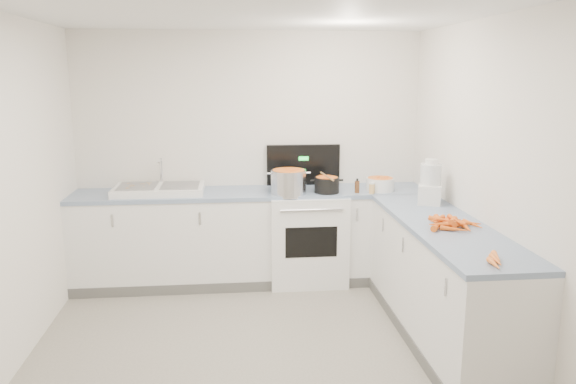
{
  "coord_description": "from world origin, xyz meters",
  "views": [
    {
      "loc": [
        -0.2,
        -3.75,
        2.09
      ],
      "look_at": [
        0.3,
        1.1,
        1.05
      ],
      "focal_mm": 35.0,
      "sensor_mm": 36.0,
      "label": 1
    }
  ],
  "objects": [
    {
      "name": "wall_front",
      "position": [
        0.0,
        -2.0,
        1.25
      ],
      "size": [
        3.5,
        0.0,
        2.5
      ],
      "primitive_type": null,
      "rotation": [
        -1.57,
        0.0,
        0.0
      ],
      "color": "silver",
      "rests_on": "ground"
    },
    {
      "name": "carrot_pile",
      "position": [
        1.44,
        0.21,
        0.97
      ],
      "size": [
        0.44,
        0.38,
        0.08
      ],
      "color": "orange",
      "rests_on": "counter_right"
    },
    {
      "name": "mixing_bowl",
      "position": [
        1.27,
        1.59,
        1.0
      ],
      "size": [
        0.36,
        0.36,
        0.13
      ],
      "primitive_type": "cylinder",
      "rotation": [
        0.0,
        0.0,
        -0.37
      ],
      "color": "white",
      "rests_on": "counter_back"
    },
    {
      "name": "ceiling",
      "position": [
        0.0,
        0.0,
        2.5
      ],
      "size": [
        3.5,
        4.0,
        0.0
      ],
      "primitive_type": null,
      "rotation": [
        3.14,
        0.0,
        0.0
      ],
      "color": "silver",
      "rests_on": "ground"
    },
    {
      "name": "food_processor",
      "position": [
        1.56,
        0.99,
        1.11
      ],
      "size": [
        0.27,
        0.29,
        0.4
      ],
      "color": "white",
      "rests_on": "counter_right"
    },
    {
      "name": "peelings",
      "position": [
        -1.1,
        1.71,
        1.02
      ],
      "size": [
        0.24,
        0.3,
        0.01
      ],
      "color": "tan",
      "rests_on": "sink"
    },
    {
      "name": "stove",
      "position": [
        0.55,
        1.69,
        0.47
      ],
      "size": [
        0.76,
        0.65,
        1.36
      ],
      "color": "white",
      "rests_on": "ground"
    },
    {
      "name": "counter_right",
      "position": [
        1.45,
        0.3,
        0.47
      ],
      "size": [
        0.62,
        2.2,
        0.94
      ],
      "color": "white",
      "rests_on": "ground"
    },
    {
      "name": "wall_right",
      "position": [
        1.75,
        0.0,
        1.25
      ],
      "size": [
        0.0,
        4.0,
        2.5
      ],
      "primitive_type": null,
      "rotation": [
        1.57,
        0.0,
        -1.57
      ],
      "color": "silver",
      "rests_on": "ground"
    },
    {
      "name": "counter_back",
      "position": [
        0.0,
        1.7,
        0.47
      ],
      "size": [
        3.5,
        0.62,
        0.94
      ],
      "color": "white",
      "rests_on": "ground"
    },
    {
      "name": "floor",
      "position": [
        0.0,
        0.0,
        0.0
      ],
      "size": [
        3.5,
        4.0,
        0.0
      ],
      "primitive_type": null,
      "color": "gray",
      "rests_on": "ground"
    },
    {
      "name": "steel_pot",
      "position": [
        0.35,
        1.54,
        1.05
      ],
      "size": [
        0.39,
        0.39,
        0.25
      ],
      "primitive_type": "cylinder",
      "rotation": [
        0.0,
        0.0,
        -0.16
      ],
      "color": "silver",
      "rests_on": "stove"
    },
    {
      "name": "extract_bottle",
      "position": [
        1.02,
        1.51,
        1.0
      ],
      "size": [
        0.05,
        0.05,
        0.12
      ],
      "primitive_type": "cylinder",
      "color": "#593319",
      "rests_on": "counter_back"
    },
    {
      "name": "wall_back",
      "position": [
        0.0,
        2.0,
        1.25
      ],
      "size": [
        3.5,
        0.0,
        2.5
      ],
      "primitive_type": null,
      "rotation": [
        1.57,
        0.0,
        0.0
      ],
      "color": "silver",
      "rests_on": "ground"
    },
    {
      "name": "sink",
      "position": [
        -0.9,
        1.7,
        0.98
      ],
      "size": [
        0.86,
        0.52,
        0.31
      ],
      "color": "white",
      "rests_on": "counter_back"
    },
    {
      "name": "black_pot",
      "position": [
        0.73,
        1.55,
        1.01
      ],
      "size": [
        0.26,
        0.26,
        0.17
      ],
      "primitive_type": "cylinder",
      "rotation": [
        0.0,
        0.0,
        0.07
      ],
      "color": "black",
      "rests_on": "stove"
    },
    {
      "name": "peeled_carrots",
      "position": [
        1.4,
        -0.62,
        0.96
      ],
      "size": [
        0.14,
        0.29,
        0.04
      ],
      "color": "orange",
      "rests_on": "counter_right"
    },
    {
      "name": "spice_jar",
      "position": [
        1.15,
        1.46,
        0.99
      ],
      "size": [
        0.05,
        0.05,
        0.09
      ],
      "primitive_type": "cylinder",
      "color": "#E5B266",
      "rests_on": "counter_back"
    },
    {
      "name": "wooden_spoon",
      "position": [
        0.73,
        1.55,
        1.1
      ],
      "size": [
        0.07,
        0.43,
        0.02
      ],
      "primitive_type": "cylinder",
      "rotation": [
        1.57,
        0.0,
        0.11
      ],
      "color": "#AD7A47",
      "rests_on": "black_pot"
    }
  ]
}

